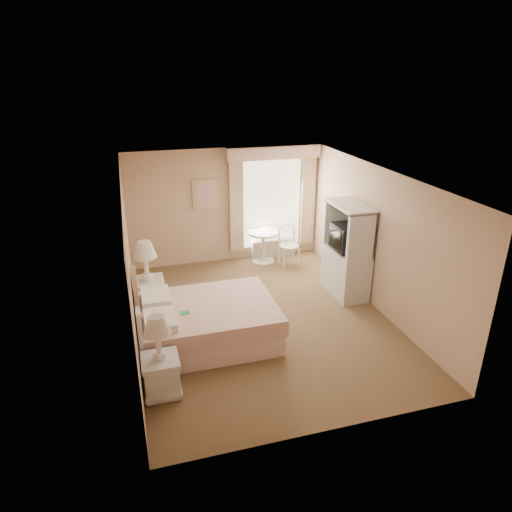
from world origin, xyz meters
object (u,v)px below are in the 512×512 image
object	(u,v)px
round_table	(263,242)
nightstand_far	(148,287)
nightstand_near	(161,366)
cafe_chair	(288,242)
armoire	(347,257)
bed	(201,321)

from	to	relation	value
round_table	nightstand_far	bearing A→B (deg)	-147.50
nightstand_near	cafe_chair	size ratio (longest dim) A/B	1.31
nightstand_near	nightstand_far	size ratio (longest dim) A/B	0.88
armoire	cafe_chair	bearing A→B (deg)	109.85
bed	round_table	world-z (taller)	bed
nightstand_far	armoire	distance (m)	3.67
bed	round_table	xyz separation A→B (m)	(1.87, 2.80, 0.12)
round_table	armoire	distance (m)	2.18
nightstand_near	round_table	bearing A→B (deg)	56.50
nightstand_near	cafe_chair	world-z (taller)	nightstand_near
nightstand_far	nightstand_near	bearing A→B (deg)	-90.00
nightstand_near	round_table	size ratio (longest dim) A/B	1.66
nightstand_near	nightstand_far	bearing A→B (deg)	90.00
bed	cafe_chair	xyz separation A→B (m)	(2.35, 2.51, 0.17)
round_table	armoire	xyz separation A→B (m)	(1.06, -1.89, 0.26)
nightstand_near	cafe_chair	distance (m)	4.76
nightstand_near	nightstand_far	distance (m)	2.27
armoire	nightstand_far	bearing A→B (deg)	176.23
bed	nightstand_near	world-z (taller)	bed
nightstand_near	armoire	bearing A→B (deg)	29.03
round_table	cafe_chair	xyz separation A→B (m)	(0.48, -0.28, 0.05)
bed	armoire	size ratio (longest dim) A/B	1.20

